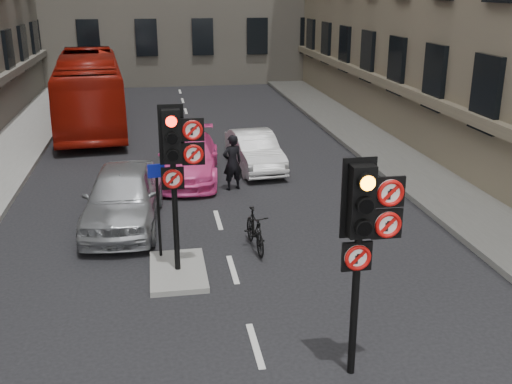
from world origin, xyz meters
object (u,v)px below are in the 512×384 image
object	(u,v)px
car_silver	(123,196)
motorcycle	(255,230)
motorcyclist	(232,162)
signal_far	(177,154)
bus_red	(89,90)
car_pink	(189,158)
car_white	(255,151)
info_sign	(158,197)
signal_near	(365,224)

from	to	relation	value
car_silver	motorcycle	world-z (taller)	car_silver
motorcycle	motorcyclist	distance (m)	4.50
signal_far	bus_red	distance (m)	15.95
car_pink	motorcycle	distance (m)	6.03
car_white	bus_red	distance (m)	10.08
info_sign	motorcycle	bearing A→B (deg)	-1.22
motorcycle	info_sign	bearing A→B (deg)	-177.48
car_pink	signal_far	bearing A→B (deg)	-89.00
car_white	motorcycle	size ratio (longest dim) A/B	2.37
signal_near	info_sign	distance (m)	5.73
car_white	info_sign	size ratio (longest dim) A/B	1.75
signal_near	car_pink	xyz separation A→B (m)	(-2.00, 10.92, -1.92)
car_silver	motorcycle	xyz separation A→B (m)	(3.12, -2.12, -0.30)
car_white	motorcyclist	bearing A→B (deg)	-121.13
signal_near	car_white	xyz separation A→B (m)	(0.27, 11.61, -1.96)
car_pink	motorcycle	xyz separation A→B (m)	(1.19, -5.91, -0.18)
signal_near	info_sign	xyz separation A→B (m)	(-3.04, 4.74, -1.05)
car_pink	bus_red	xyz separation A→B (m)	(-3.83, 8.67, 0.90)
car_silver	motorcycle	size ratio (longest dim) A/B	2.85
signal_far	car_silver	bearing A→B (deg)	113.13
car_silver	info_sign	world-z (taller)	info_sign
bus_red	motorcyclist	world-z (taller)	bus_red
car_white	car_pink	xyz separation A→B (m)	(-2.28, -0.70, 0.04)
motorcycle	motorcyclist	size ratio (longest dim) A/B	0.93
motorcyclist	bus_red	bearing A→B (deg)	-80.68
car_white	car_pink	size ratio (longest dim) A/B	0.83
car_white	bus_red	xyz separation A→B (m)	(-6.11, 7.97, 0.94)
car_pink	motorcyclist	distance (m)	1.90
car_silver	bus_red	distance (m)	12.62
motorcycle	motorcyclist	world-z (taller)	motorcyclist
signal_near	car_white	world-z (taller)	signal_near
motorcyclist	info_sign	distance (m)	5.31
motorcycle	car_silver	bearing A→B (deg)	141.40
car_white	signal_far	bearing A→B (deg)	-115.74
bus_red	info_sign	world-z (taller)	bus_red
signal_near	car_white	distance (m)	11.78
info_sign	signal_far	bearing A→B (deg)	-67.58
car_pink	motorcycle	size ratio (longest dim) A/B	2.86
car_white	motorcycle	distance (m)	6.70
info_sign	bus_red	bearing A→B (deg)	92.53
bus_red	car_white	bearing A→B (deg)	-57.50
signal_near	car_silver	world-z (taller)	signal_near
motorcycle	info_sign	xyz separation A→B (m)	(-2.22, -0.27, 1.04)
signal_near	signal_far	size ratio (longest dim) A/B	1.00
car_white	motorcycle	xyz separation A→B (m)	(-1.09, -6.61, -0.14)
motorcyclist	info_sign	xyz separation A→B (m)	(-2.27, -4.76, 0.67)
signal_far	car_pink	distance (m)	7.23
motorcyclist	signal_far	bearing A→B (deg)	54.15
car_silver	car_white	xyz separation A→B (m)	(4.21, 4.49, -0.15)
signal_near	car_white	bearing A→B (deg)	88.64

